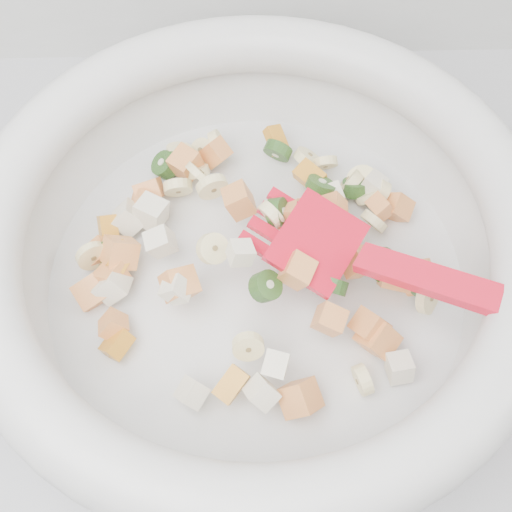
{
  "coord_description": "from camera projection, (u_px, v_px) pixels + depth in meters",
  "views": [
    {
      "loc": [
        -0.14,
        1.19,
        1.38
      ],
      "look_at": [
        -0.14,
        1.45,
        0.95
      ],
      "focal_mm": 45.0,
      "sensor_mm": 36.0,
      "label": 1
    }
  ],
  "objects": [
    {
      "name": "counter",
      "position": [
        350.0,
        429.0,
        0.93
      ],
      "size": [
        2.0,
        0.6,
        0.9
      ],
      "primitive_type": "cube",
      "color": "#95959A",
      "rests_on": "ground"
    },
    {
      "name": "mixing_bowl",
      "position": [
        256.0,
        245.0,
        0.49
      ],
      "size": [
        0.48,
        0.43,
        0.13
      ],
      "color": "silver",
      "rests_on": "counter"
    }
  ]
}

